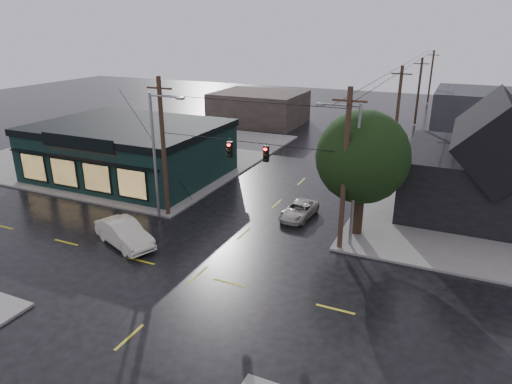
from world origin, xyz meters
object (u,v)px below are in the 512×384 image
at_px(sedan_cream, 124,233).
at_px(corner_tree, 363,157).
at_px(utility_pole_ne, 339,249).
at_px(suv_silver, 299,210).
at_px(utility_pole_nw, 168,215).

bearing_deg(sedan_cream, corner_tree, -37.79).
xyz_separation_m(utility_pole_ne, suv_silver, (-4.01, 3.66, 0.56)).
bearing_deg(utility_pole_ne, sedan_cream, -157.90).
xyz_separation_m(utility_pole_nw, suv_silver, (8.99, 3.66, 0.56)).
distance_m(utility_pole_nw, utility_pole_ne, 13.00).
xyz_separation_m(utility_pole_nw, utility_pole_ne, (13.00, 0.00, 0.00)).
distance_m(corner_tree, sedan_cream, 16.01).
distance_m(utility_pole_nw, sedan_cream, 5.24).
height_order(corner_tree, utility_pole_nw, corner_tree).
xyz_separation_m(utility_pole_nw, sedan_cream, (0.26, -5.17, 0.82)).
bearing_deg(utility_pole_nw, sedan_cream, -87.08).
distance_m(utility_pole_ne, suv_silver, 5.46).
bearing_deg(sedan_cream, suv_silver, -22.76).
xyz_separation_m(corner_tree, utility_pole_ne, (-0.50, -2.57, -5.42)).
relative_size(utility_pole_nw, suv_silver, 2.50).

